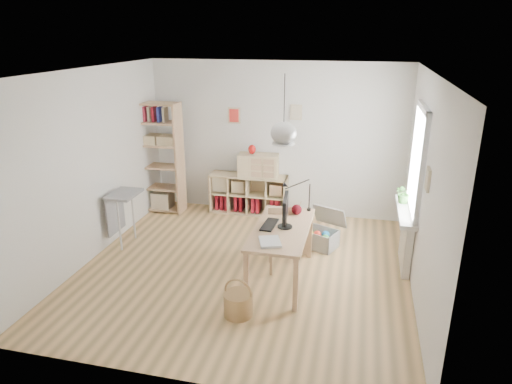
% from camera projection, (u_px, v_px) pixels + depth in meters
% --- Properties ---
extents(ground, '(4.50, 4.50, 0.00)m').
position_uv_depth(ground, '(244.00, 268.00, 6.43)').
color(ground, tan).
rests_on(ground, ground).
extents(room_shell, '(4.50, 4.50, 4.50)m').
position_uv_depth(room_shell, '(284.00, 133.00, 5.50)').
color(room_shell, white).
rests_on(room_shell, ground).
extents(window_unit, '(0.07, 1.16, 1.46)m').
position_uv_depth(window_unit, '(419.00, 161.00, 5.98)').
color(window_unit, white).
rests_on(window_unit, ground).
extents(radiator, '(0.10, 0.80, 0.80)m').
position_uv_depth(radiator, '(406.00, 240.00, 6.37)').
color(radiator, silver).
rests_on(radiator, ground).
extents(windowsill, '(0.22, 1.20, 0.06)m').
position_uv_depth(windowsill, '(406.00, 211.00, 6.24)').
color(windowsill, white).
rests_on(windowsill, radiator).
extents(desk, '(0.70, 1.50, 0.75)m').
position_uv_depth(desk, '(282.00, 234.00, 5.95)').
color(desk, tan).
rests_on(desk, ground).
extents(cube_shelf, '(1.40, 0.38, 0.72)m').
position_uv_depth(cube_shelf, '(248.00, 197.00, 8.34)').
color(cube_shelf, beige).
rests_on(cube_shelf, ground).
extents(tall_bookshelf, '(0.80, 0.38, 2.00)m').
position_uv_depth(tall_bookshelf, '(159.00, 154.00, 8.16)').
color(tall_bookshelf, tan).
rests_on(tall_bookshelf, ground).
extents(side_table, '(0.40, 0.55, 0.85)m').
position_uv_depth(side_table, '(121.00, 204.00, 6.97)').
color(side_table, gray).
rests_on(side_table, ground).
extents(chair, '(0.50, 0.50, 0.85)m').
position_uv_depth(chair, '(283.00, 235.00, 6.33)').
color(chair, gray).
rests_on(chair, ground).
extents(wicker_basket, '(0.35, 0.34, 0.48)m').
position_uv_depth(wicker_basket, '(238.00, 303.00, 5.34)').
color(wicker_basket, '#A6794B').
rests_on(wicker_basket, ground).
extents(storage_chest, '(0.74, 0.77, 0.57)m').
position_uv_depth(storage_chest, '(321.00, 234.00, 7.06)').
color(storage_chest, '#B2B2AE').
rests_on(storage_chest, ground).
extents(monitor, '(0.19, 0.49, 0.42)m').
position_uv_depth(monitor, '(285.00, 210.00, 5.86)').
color(monitor, black).
rests_on(monitor, desk).
extents(keyboard, '(0.19, 0.43, 0.02)m').
position_uv_depth(keyboard, '(269.00, 225.00, 5.99)').
color(keyboard, black).
rests_on(keyboard, desk).
extents(task_lamp, '(0.40, 0.15, 0.43)m').
position_uv_depth(task_lamp, '(295.00, 192.00, 6.38)').
color(task_lamp, black).
rests_on(task_lamp, desk).
extents(yarn_ball, '(0.14, 0.14, 0.14)m').
position_uv_depth(yarn_ball, '(297.00, 210.00, 6.32)').
color(yarn_ball, '#440912').
rests_on(yarn_ball, desk).
extents(paper_tray, '(0.33, 0.37, 0.03)m').
position_uv_depth(paper_tray, '(270.00, 242.00, 5.49)').
color(paper_tray, white).
rests_on(paper_tray, desk).
extents(drawer_chest, '(0.72, 0.37, 0.40)m').
position_uv_depth(drawer_chest, '(258.00, 165.00, 8.05)').
color(drawer_chest, beige).
rests_on(drawer_chest, cube_shelf).
extents(red_vase, '(0.14, 0.14, 0.16)m').
position_uv_depth(red_vase, '(252.00, 149.00, 7.98)').
color(red_vase, '#A6110D').
rests_on(red_vase, drawer_chest).
extents(potted_plant, '(0.32, 0.30, 0.29)m').
position_uv_depth(potted_plant, '(404.00, 193.00, 6.43)').
color(potted_plant, '#36702A').
rests_on(potted_plant, windowsill).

